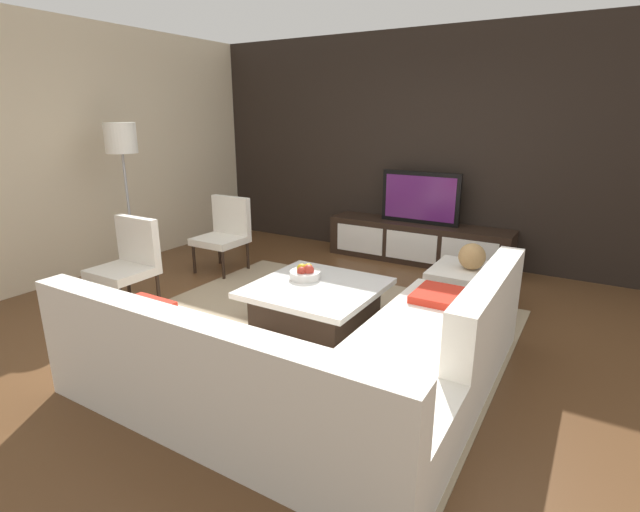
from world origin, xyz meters
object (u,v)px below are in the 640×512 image
floor_lamp (122,148)px  accent_chair_far (225,230)px  sectional_couch (322,363)px  media_console (417,242)px  fruit_bowl (305,273)px  television (420,198)px  accent_chair_near (129,258)px  decorative_ball (472,256)px  ottoman (469,289)px  coffee_table (316,304)px

floor_lamp → accent_chair_far: bearing=46.6°
accent_chair_far → sectional_couch: bearing=-30.4°
media_console → fruit_bowl: 2.22m
television → accent_chair_near: television is taller
television → decorative_ball: size_ratio=3.93×
ottoman → decorative_ball: decorative_ball is taller
coffee_table → fruit_bowl: size_ratio=3.85×
television → accent_chair_far: size_ratio=1.13×
ottoman → accent_chair_far: 2.85m
ottoman → fruit_bowl: fruit_bowl is taller
coffee_table → ottoman: 1.51m
floor_lamp → ottoman: (3.54, 1.02, -1.26)m
decorative_ball → accent_chair_far: bearing=-174.6°
sectional_couch → coffee_table: sectional_couch is taller
sectional_couch → ottoman: 2.10m
media_console → accent_chair_far: bearing=-141.6°
sectional_couch → floor_lamp: size_ratio=1.47×
media_console → floor_lamp: 3.63m
media_console → fruit_bowl: fruit_bowl is taller
coffee_table → television: bearing=87.5°
floor_lamp → decorative_ball: bearing=16.1°
coffee_table → accent_chair_far: bearing=155.2°
television → ottoman: (0.96, -1.21, -0.62)m
media_console → coffee_table: 2.30m
media_console → coffee_table: (-0.10, -2.30, -0.05)m
television → ottoman: television is taller
accent_chair_far → floor_lamp: bearing=-127.2°
ottoman → accent_chair_far: size_ratio=0.80×
fruit_bowl → decorative_ball: bearing=38.6°
accent_chair_far → decorative_ball: accent_chair_far is taller
sectional_couch → decorative_ball: sectional_couch is taller
television → accent_chair_far: 2.41m
media_console → accent_chair_far: 2.40m
television → fruit_bowl: (-0.28, -2.20, -0.39)m
sectional_couch → coffee_table: bearing=123.1°
floor_lamp → decorative_ball: size_ratio=6.87×
television → floor_lamp: 3.48m
media_console → sectional_couch: bearing=-80.7°
media_console → floor_lamp: (-2.58, -2.24, 1.21)m
accent_chair_far → ottoman: bearing=11.6°
accent_chair_near → fruit_bowl: size_ratio=3.11×
floor_lamp → decorative_ball: 3.80m
accent_chair_far → decorative_ball: size_ratio=3.46×
sectional_couch → fruit_bowl: 1.36m
fruit_bowl → decorative_ball: decorative_ball is taller
floor_lamp → coffee_table: bearing=-1.4°
coffee_table → accent_chair_near: size_ratio=1.24×
media_console → decorative_ball: (0.96, -1.21, 0.28)m
accent_chair_far → television: bearing=44.6°
floor_lamp → fruit_bowl: bearing=1.0°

